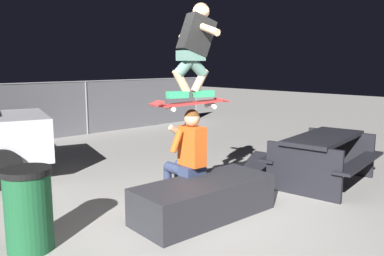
# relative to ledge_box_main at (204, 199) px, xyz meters

# --- Properties ---
(ground_plane) EXTENTS (40.00, 40.00, 0.00)m
(ground_plane) POSITION_rel_ledge_box_main_xyz_m (-0.19, -0.09, -0.22)
(ground_plane) COLOR gray
(ledge_box_main) EXTENTS (1.81, 0.83, 0.44)m
(ledge_box_main) POSITION_rel_ledge_box_main_xyz_m (0.00, 0.00, 0.00)
(ledge_box_main) COLOR #28282D
(ledge_box_main) RESTS_ON ground
(person_sitting_on_ledge) EXTENTS (0.59, 0.76, 1.28)m
(person_sitting_on_ledge) POSITION_rel_ledge_box_main_xyz_m (0.10, 0.41, 0.48)
(person_sitting_on_ledge) COLOR #2D3856
(person_sitting_on_ledge) RESTS_ON ground
(skateboard) EXTENTS (1.04, 0.45, 0.13)m
(skateboard) POSITION_rel_ledge_box_main_xyz_m (0.03, 0.27, 1.14)
(skateboard) COLOR #B72D2D
(skater_airborne) EXTENTS (0.64, 0.88, 1.12)m
(skater_airborne) POSITION_rel_ledge_box_main_xyz_m (0.08, 0.25, 1.82)
(skater_airborne) COLOR #2D9E66
(kicker_ramp) EXTENTS (1.11, 0.92, 0.44)m
(kicker_ramp) POSITION_rel_ledge_box_main_xyz_m (1.78, 0.48, -0.15)
(kicker_ramp) COLOR black
(kicker_ramp) RESTS_ON ground
(picnic_table_back) EXTENTS (1.87, 1.56, 0.75)m
(picnic_table_back) POSITION_rel_ledge_box_main_xyz_m (2.31, -0.30, 0.28)
(picnic_table_back) COLOR black
(picnic_table_back) RESTS_ON ground
(trash_bin) EXTENTS (0.47, 0.47, 0.83)m
(trash_bin) POSITION_rel_ledge_box_main_xyz_m (-1.87, 0.59, 0.20)
(trash_bin) COLOR #19512D
(trash_bin) RESTS_ON ground
(fence_back) EXTENTS (12.05, 0.05, 1.41)m
(fence_back) POSITION_rel_ledge_box_main_xyz_m (-0.19, 6.13, 0.53)
(fence_back) COLOR slate
(fence_back) RESTS_ON ground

